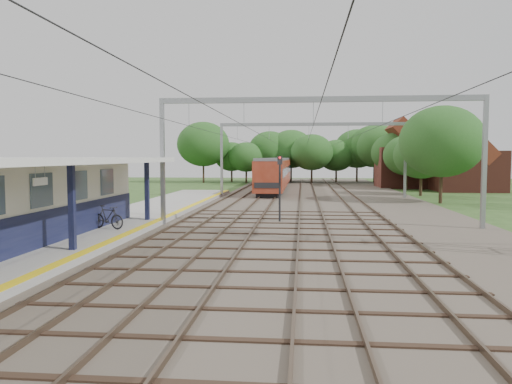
{
  "coord_description": "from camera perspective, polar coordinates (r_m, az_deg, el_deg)",
  "views": [
    {
      "loc": [
        2.67,
        -11.75,
        3.81
      ],
      "look_at": [
        -0.29,
        19.63,
        1.6
      ],
      "focal_mm": 35.0,
      "sensor_mm": 36.0,
      "label": 1
    }
  ],
  "objects": [
    {
      "name": "bicycle",
      "position": [
        25.09,
        -16.62,
        -2.77
      ],
      "size": [
        1.96,
        1.11,
        1.14
      ],
      "primitive_type": "imported",
      "rotation": [
        0.0,
        0.0,
        1.24
      ],
      "color": "black",
      "rests_on": "platform"
    },
    {
      "name": "tree_band",
      "position": [
        68.89,
        6.37,
        4.91
      ],
      "size": [
        31.72,
        30.88,
        8.82
      ],
      "color": "#382619",
      "rests_on": "ground"
    },
    {
      "name": "yellow_stripe",
      "position": [
        27.16,
        -11.64,
        -3.38
      ],
      "size": [
        0.45,
        52.0,
        0.01
      ],
      "primitive_type": "cube",
      "color": "yellow",
      "rests_on": "platform"
    },
    {
      "name": "catenary_system",
      "position": [
        37.08,
        6.53,
        6.61
      ],
      "size": [
        17.22,
        88.0,
        7.0
      ],
      "color": "gray",
      "rests_on": "ground"
    },
    {
      "name": "ballast_bed",
      "position": [
        41.94,
        7.18,
        -1.17
      ],
      "size": [
        18.0,
        90.0,
        0.1
      ],
      "primitive_type": "cube",
      "color": "#473D33",
      "rests_on": "ground"
    },
    {
      "name": "ground",
      "position": [
        12.64,
        -7.27,
        -13.56
      ],
      "size": [
        160.0,
        160.0,
        0.0
      ],
      "primitive_type": "plane",
      "color": "#2D4C1E",
      "rests_on": "ground"
    },
    {
      "name": "station_building",
      "position": [
        22.09,
        -26.16,
        -0.98
      ],
      "size": [
        3.41,
        18.0,
        3.4
      ],
      "color": "beige",
      "rests_on": "platform"
    },
    {
      "name": "house_near",
      "position": [
        60.6,
        23.02,
        2.91
      ],
      "size": [
        7.0,
        6.12,
        7.89
      ],
      "color": "brown",
      "rests_on": "ground"
    },
    {
      "name": "canopy",
      "position": [
        20.59,
        -25.12,
        3.18
      ],
      "size": [
        6.4,
        20.0,
        3.44
      ],
      "color": "#101434",
      "rests_on": "platform"
    },
    {
      "name": "train",
      "position": [
        61.33,
        2.41,
        2.33
      ],
      "size": [
        2.74,
        34.1,
        3.61
      ],
      "color": "black",
      "rests_on": "ballast_bed"
    },
    {
      "name": "house_far",
      "position": [
        65.13,
        17.22,
        3.32
      ],
      "size": [
        8.0,
        6.12,
        8.66
      ],
      "color": "brown",
      "rests_on": "ground"
    },
    {
      "name": "rail_tracks",
      "position": [
        41.92,
        3.76,
        -0.97
      ],
      "size": [
        11.8,
        88.0,
        0.15
      ],
      "color": "brown",
      "rests_on": "ballast_bed"
    },
    {
      "name": "platform",
      "position": [
        27.92,
        -16.06,
        -3.63
      ],
      "size": [
        5.0,
        52.0,
        0.35
      ],
      "primitive_type": "cube",
      "color": "gray",
      "rests_on": "ground"
    },
    {
      "name": "signal_post",
      "position": [
        28.68,
        2.74,
        1.05
      ],
      "size": [
        0.3,
        0.27,
        3.86
      ],
      "rotation": [
        0.0,
        0.0,
        0.27
      ],
      "color": "black",
      "rests_on": "ground"
    }
  ]
}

